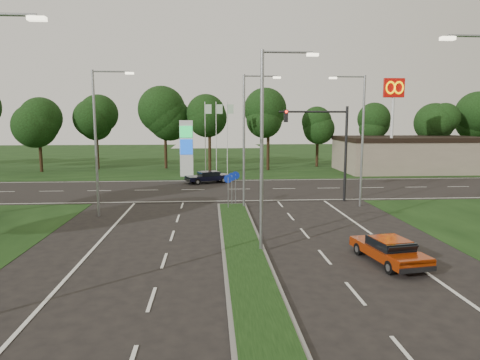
{
  "coord_description": "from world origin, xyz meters",
  "views": [
    {
      "loc": [
        -1.49,
        -12.85,
        5.97
      ],
      "look_at": [
        0.4,
        14.13,
        2.2
      ],
      "focal_mm": 32.0,
      "sensor_mm": 36.0,
      "label": 1
    }
  ],
  "objects": [
    {
      "name": "streetlight_left_far",
      "position": [
        -8.3,
        14.0,
        5.08
      ],
      "size": [
        2.53,
        0.22,
        9.0
      ],
      "color": "gray",
      "rests_on": "ground"
    },
    {
      "name": "gas_pylon",
      "position": [
        -3.79,
        33.05,
        3.2
      ],
      "size": [
        5.8,
        1.26,
        8.0
      ],
      "color": "silver",
      "rests_on": "ground"
    },
    {
      "name": "ground",
      "position": [
        0.0,
        0.0,
        0.0
      ],
      "size": [
        160.0,
        160.0,
        0.0
      ],
      "primitive_type": "plane",
      "color": "black",
      "rests_on": "ground"
    },
    {
      "name": "mcdonalds_sign",
      "position": [
        18.0,
        31.97,
        7.99
      ],
      "size": [
        2.2,
        0.47,
        10.4
      ],
      "color": "silver",
      "rests_on": "ground"
    },
    {
      "name": "navy_sedan",
      "position": [
        -1.71,
        28.01,
        0.61
      ],
      "size": [
        4.44,
        3.03,
        1.13
      ],
      "rotation": [
        0.0,
        0.0,
        1.94
      ],
      "color": "black",
      "rests_on": "ground"
    },
    {
      "name": "traffic_signal",
      "position": [
        7.19,
        18.0,
        4.65
      ],
      "size": [
        5.1,
        0.42,
        7.0
      ],
      "color": "black",
      "rests_on": "ground"
    },
    {
      "name": "streetlight_median_near",
      "position": [
        1.0,
        6.0,
        5.08
      ],
      "size": [
        2.53,
        0.22,
        9.0
      ],
      "color": "gray",
      "rests_on": "ground"
    },
    {
      "name": "red_sedan",
      "position": [
        6.0,
        4.08,
        0.58
      ],
      "size": [
        2.19,
        4.11,
        1.08
      ],
      "rotation": [
        0.0,
        0.0,
        0.16
      ],
      "color": "#912A07",
      "rests_on": "ground"
    },
    {
      "name": "streetlight_right_far",
      "position": [
        8.8,
        16.0,
        5.08
      ],
      "size": [
        2.53,
        0.22,
        9.0
      ],
      "rotation": [
        0.0,
        0.0,
        3.14
      ],
      "color": "gray",
      "rests_on": "ground"
    },
    {
      "name": "median_kerb",
      "position": [
        0.0,
        4.0,
        0.06
      ],
      "size": [
        2.0,
        26.0,
        0.12
      ],
      "primitive_type": "cube",
      "color": "slate",
      "rests_on": "ground"
    },
    {
      "name": "commercial_building",
      "position": [
        22.0,
        36.0,
        2.0
      ],
      "size": [
        16.0,
        9.0,
        4.0
      ],
      "primitive_type": "cube",
      "color": "gray",
      "rests_on": "ground"
    },
    {
      "name": "median_signs",
      "position": [
        0.0,
        16.4,
        1.71
      ],
      "size": [
        1.16,
        1.76,
        2.38
      ],
      "color": "gray",
      "rests_on": "ground"
    },
    {
      "name": "treeline_far",
      "position": [
        0.1,
        39.93,
        6.83
      ],
      "size": [
        6.0,
        6.0,
        9.9
      ],
      "color": "black",
      "rests_on": "ground"
    },
    {
      "name": "cross_road",
      "position": [
        0.0,
        24.0,
        0.0
      ],
      "size": [
        160.0,
        12.0,
        0.02
      ],
      "primitive_type": "cube",
      "color": "black",
      "rests_on": "ground"
    },
    {
      "name": "streetlight_median_far",
      "position": [
        1.0,
        16.0,
        5.08
      ],
      "size": [
        2.53,
        0.22,
        9.0
      ],
      "color": "gray",
      "rests_on": "ground"
    },
    {
      "name": "verge_far",
      "position": [
        0.0,
        55.0,
        0.0
      ],
      "size": [
        160.0,
        50.0,
        0.02
      ],
      "primitive_type": "cube",
      "color": "black",
      "rests_on": "ground"
    }
  ]
}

